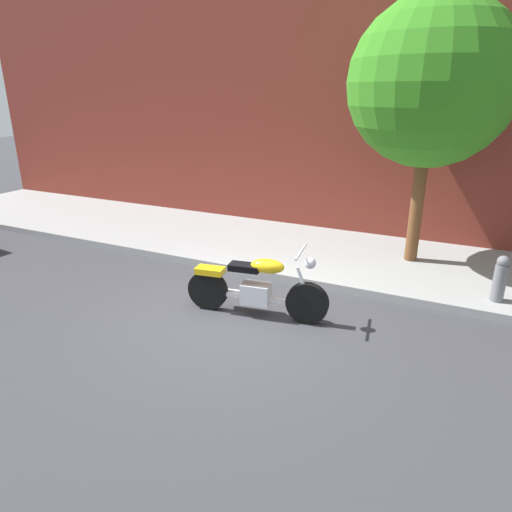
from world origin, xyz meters
name	(u,v)px	position (x,y,z in m)	size (l,w,h in m)	color
ground_plane	(235,321)	(0.00, 0.00, 0.00)	(60.00, 60.00, 0.00)	#38383D
sidewalk	(309,251)	(0.00, 3.37, 0.07)	(21.91, 3.29, 0.14)	#959595
building_facade	(344,65)	(0.00, 5.27, 3.85)	(21.91, 0.50, 7.70)	maroon
motorcycle	(256,288)	(0.20, 0.33, 0.47)	(2.25, 0.72, 1.15)	black
street_tree	(432,83)	(2.05, 3.59, 3.44)	(2.95, 2.95, 4.93)	brown
fire_hydrant	(499,282)	(3.58, 2.22, 0.46)	(0.20, 0.20, 0.91)	slate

